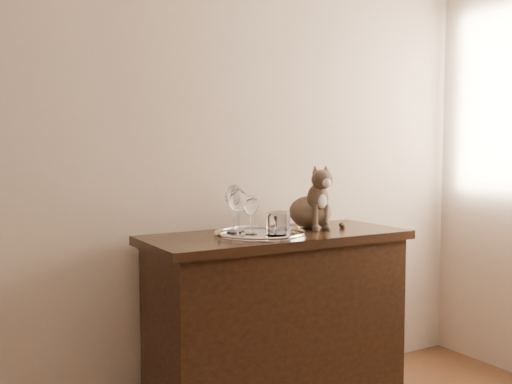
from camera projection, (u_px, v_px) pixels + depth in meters
wall_back at (123, 120)px, 2.48m from camera, size 4.00×0.10×2.70m
sideboard at (277, 326)px, 2.58m from camera, size 1.20×0.50×0.85m
tray at (260, 235)px, 2.47m from camera, size 0.40×0.40×0.01m
wine_glass_a at (234, 209)px, 2.50m from camera, size 0.08×0.08×0.21m
wine_glass_b at (239, 212)px, 2.55m from camera, size 0.06×0.06×0.17m
wine_glass_c at (238, 213)px, 2.37m from camera, size 0.08×0.08×0.20m
wine_glass_d at (251, 215)px, 2.44m from camera, size 0.06×0.06×0.17m
tumbler_a at (276, 225)px, 2.45m from camera, size 0.08×0.08×0.09m
tumbler_b at (276, 224)px, 2.40m from camera, size 0.09×0.09×0.10m
tumbler_c at (281, 221)px, 2.56m from camera, size 0.08×0.08×0.09m
cat at (310, 196)px, 2.72m from camera, size 0.34×0.32×0.30m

